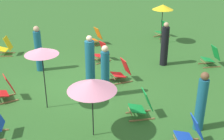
% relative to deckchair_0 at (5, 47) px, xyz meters
% --- Properties ---
extents(ground_plane, '(40.00, 40.00, 0.00)m').
position_rel_deckchair_0_xyz_m(ground_plane, '(4.17, 2.36, -0.37)').
color(ground_plane, '#2D6026').
extents(deckchair_0, '(0.68, 0.87, 0.83)m').
position_rel_deckchair_0_xyz_m(deckchair_0, '(0.00, 0.00, 0.00)').
color(deckchair_0, olive).
rests_on(deckchair_0, ground).
extents(deckchair_2, '(0.52, 0.79, 0.83)m').
position_rel_deckchair_0_xyz_m(deckchair_2, '(4.13, 3.96, 0.00)').
color(deckchair_2, olive).
rests_on(deckchair_2, ground).
extents(deckchair_4, '(0.60, 0.83, 0.83)m').
position_rel_deckchair_0_xyz_m(deckchair_4, '(4.22, -0.06, 0.00)').
color(deckchair_4, olive).
rests_on(deckchair_4, ground).
extents(deckchair_5, '(0.65, 0.86, 0.83)m').
position_rel_deckchair_0_xyz_m(deckchair_5, '(-0.08, 7.86, 0.00)').
color(deckchair_5, olive).
rests_on(deckchair_5, ground).
extents(deckchair_6, '(0.68, 0.87, 0.83)m').
position_rel_deckchair_0_xyz_m(deckchair_6, '(2.05, 3.83, 0.00)').
color(deckchair_6, olive).
rests_on(deckchair_6, ground).
extents(deckchair_8, '(0.63, 0.85, 0.83)m').
position_rel_deckchair_0_xyz_m(deckchair_8, '(8.17, 4.24, 0.00)').
color(deckchair_8, olive).
rests_on(deckchair_8, ground).
extents(deckchair_9, '(0.58, 0.82, 0.83)m').
position_rel_deckchair_0_xyz_m(deckchair_9, '(6.53, 3.67, 0.00)').
color(deckchair_9, olive).
rests_on(deckchair_9, ground).
extents(deckchair_10, '(0.62, 0.84, 0.83)m').
position_rel_deckchair_0_xyz_m(deckchair_10, '(-0.05, 4.17, 0.00)').
color(deckchair_10, olive).
rests_on(deckchair_10, ground).
extents(deckchair_11, '(0.59, 0.82, 0.83)m').
position_rel_deckchair_0_xyz_m(deckchair_11, '(4.00, 7.91, 0.00)').
color(deckchair_11, olive).
rests_on(deckchair_11, ground).
extents(umbrella_0, '(0.98, 0.98, 1.96)m').
position_rel_deckchair_0_xyz_m(umbrella_0, '(5.13, 1.11, 1.49)').
color(umbrella_0, black).
rests_on(umbrella_0, ground).
extents(umbrella_1, '(1.25, 1.25, 1.64)m').
position_rel_deckchair_0_xyz_m(umbrella_1, '(6.95, 2.08, 1.12)').
color(umbrella_1, black).
rests_on(umbrella_1, ground).
extents(umbrella_2, '(1.00, 1.00, 1.91)m').
position_rel_deckchair_0_xyz_m(umbrella_2, '(0.80, 7.28, 1.42)').
color(umbrella_2, black).
rests_on(umbrella_2, ground).
extents(person_0, '(0.35, 0.35, 1.71)m').
position_rel_deckchair_0_xyz_m(person_0, '(7.61, 4.87, 0.46)').
color(person_0, '#195972').
rests_on(person_0, ground).
extents(person_1, '(0.36, 0.36, 1.79)m').
position_rel_deckchair_0_xyz_m(person_1, '(2.19, 1.25, 0.49)').
color(person_1, '#195972').
rests_on(person_1, ground).
extents(person_2, '(0.36, 0.36, 1.76)m').
position_rel_deckchair_0_xyz_m(person_2, '(5.00, 3.04, 0.48)').
color(person_2, '#195972').
rests_on(person_2, ground).
extents(person_3, '(0.34, 0.34, 1.79)m').
position_rel_deckchair_0_xyz_m(person_3, '(3.28, 6.11, 0.48)').
color(person_3, black).
rests_on(person_3, ground).
extents(person_4, '(0.45, 0.45, 1.80)m').
position_rel_deckchair_0_xyz_m(person_4, '(3.97, 2.82, 0.47)').
color(person_4, '#195972').
rests_on(person_4, ground).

